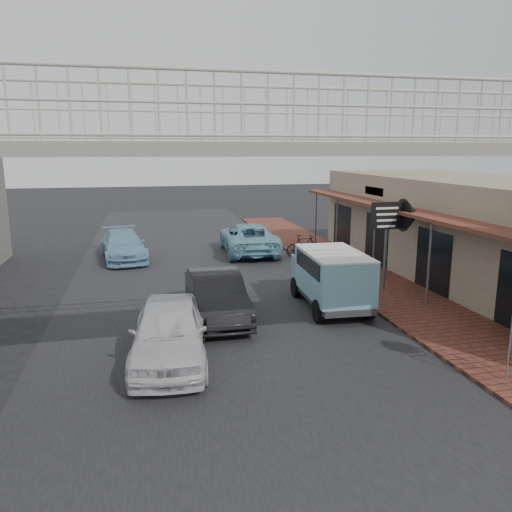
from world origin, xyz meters
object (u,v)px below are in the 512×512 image
dark_sedan (216,296)px  motorcycle_far (304,246)px  white_hatchback (169,331)px  angkot_curb (249,238)px  angkot_far (123,245)px  arrow_sign (408,216)px  motorcycle_near (338,268)px  angkot_van (331,272)px

dark_sedan → motorcycle_far: (5.30, 7.64, -0.09)m
white_hatchback → dark_sedan: 3.29m
angkot_curb → angkot_far: (-6.10, -0.21, -0.08)m
motorcycle_far → arrow_sign: size_ratio=0.54×
angkot_far → dark_sedan: bearing=-79.0°
dark_sedan → angkot_curb: size_ratio=0.80×
angkot_curb → motorcycle_near: size_ratio=3.25×
angkot_curb → angkot_van: 9.41m
white_hatchback → angkot_van: 6.22m
white_hatchback → dark_sedan: white_hatchback is taller
dark_sedan → motorcycle_near: (5.30, 3.30, -0.18)m
motorcycle_far → white_hatchback: bearing=140.5°
white_hatchback → angkot_far: size_ratio=0.96×
white_hatchback → angkot_curb: white_hatchback is taller
angkot_curb → angkot_van: bearing=97.9°
angkot_van → white_hatchback: bearing=-147.6°
dark_sedan → motorcycle_far: bearing=54.3°
angkot_van → angkot_far: bearing=129.5°
motorcycle_far → arrow_sign: bearing=-168.4°
white_hatchback → motorcycle_near: white_hatchback is taller
angkot_far → motorcycle_near: size_ratio=2.79×
angkot_van → motorcycle_near: (1.50, 3.10, -0.68)m
motorcycle_near → motorcycle_far: motorcycle_far is taller
white_hatchback → angkot_curb: 13.27m
arrow_sign → angkot_far: bearing=142.3°
angkot_curb → motorcycle_far: (2.29, -1.93, -0.12)m
angkot_far → white_hatchback: bearing=-90.3°
dark_sedan → arrow_sign: size_ratio=1.33×
white_hatchback → arrow_sign: (8.83, 4.50, 2.01)m
angkot_far → motorcycle_far: angkot_far is taller
white_hatchback → angkot_curb: (4.60, 12.45, -0.00)m
dark_sedan → angkot_van: size_ratio=1.10×
angkot_far → arrow_sign: size_ratio=1.42×
motorcycle_far → motorcycle_near: bearing=173.7°
angkot_curb → angkot_far: bearing=5.1°
angkot_van → motorcycle_far: (1.50, 7.44, -0.59)m
dark_sedan → angkot_van: (3.80, 0.20, 0.50)m
angkot_van → dark_sedan: bearing=-174.4°
motorcycle_far → dark_sedan: bearing=139.0°
angkot_far → angkot_curb: bearing=-5.3°
angkot_far → arrow_sign: bearing=-44.1°
white_hatchback → motorcycle_far: size_ratio=2.51×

